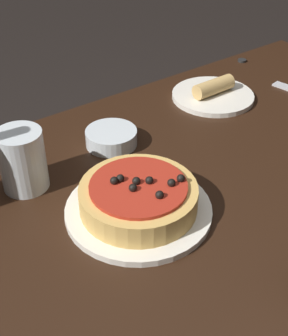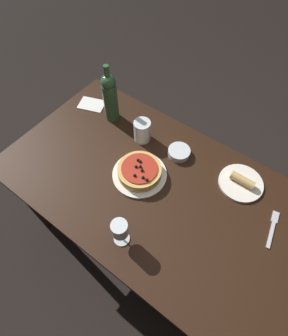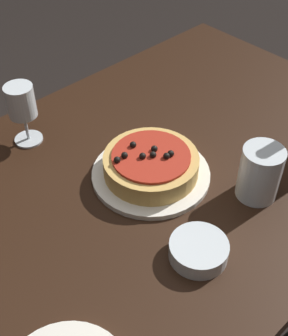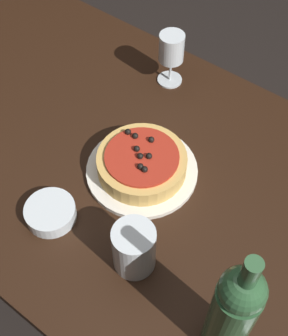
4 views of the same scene
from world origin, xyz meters
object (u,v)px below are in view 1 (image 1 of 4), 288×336
dining_table (185,228)px  side_plate (213,94)px  pizza (138,196)px  water_cup (22,160)px  bottle_cap (242,60)px  side_bowl (111,138)px  dinner_plate (138,210)px

dining_table → side_plate: side_plate is taller
pizza → water_cup: 0.22m
dining_table → side_plate: 0.39m
bottle_cap → water_cup: bearing=-167.3°
pizza → side_bowl: bearing=68.6°
dining_table → dinner_plate: (-0.11, 0.01, 0.10)m
dining_table → pizza: (-0.11, 0.01, 0.13)m
dinner_plate → water_cup: (-0.12, 0.18, 0.05)m
pizza → side_bowl: 0.22m
pizza → side_plate: pizza is taller
dining_table → side_plate: (0.29, 0.24, 0.10)m
side_bowl → side_plate: size_ratio=0.54×
side_plate → dining_table: bearing=-140.1°
dinner_plate → pizza: size_ratio=1.26×
dining_table → dinner_plate: bearing=176.9°
side_plate → bottle_cap: 0.25m
dining_table → water_cup: water_cup is taller
side_bowl → side_plate: side_plate is taller
water_cup → bottle_cap: water_cup is taller
dinner_plate → bottle_cap: size_ratio=10.47×
water_cup → dining_table: bearing=-39.6°
water_cup → side_bowl: 0.21m
side_plate → pizza: bearing=-149.3°
dinner_plate → side_bowl: 0.22m
bottle_cap → pizza: bearing=-150.5°
pizza → bottle_cap: (0.62, 0.35, -0.03)m
side_bowl → water_cup: bearing=-173.1°
water_cup → bottle_cap: (0.74, 0.17, -0.05)m
bottle_cap → side_plate: bearing=-152.7°
dinner_plate → pizza: 0.03m
water_cup → side_bowl: size_ratio=1.07×
dinner_plate → pizza: bearing=-41.9°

